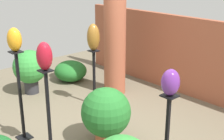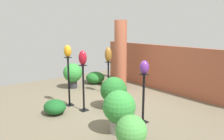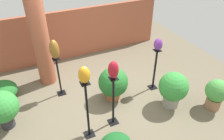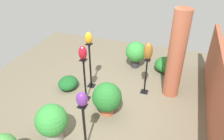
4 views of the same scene
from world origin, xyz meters
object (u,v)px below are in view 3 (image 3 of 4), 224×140
Objects in this scene: pedestal_violet at (155,71)px; potted_plant_back_center at (2,108)px; pedestal_bronze at (59,78)px; art_vase_ruby at (113,70)px; potted_plant_front_right at (216,93)px; potted_plant_walkway_edge at (173,88)px; pedestal_amber at (88,113)px; pedestal_ruby at (113,103)px; art_vase_violet at (158,45)px; art_vase_amber at (84,75)px; art_vase_bronze at (54,49)px; brick_pillar at (41,42)px; potted_plant_front_left at (113,83)px.

potted_plant_back_center is at bearing 176.97° from pedestal_violet.
pedestal_bronze is 1.85m from art_vase_ruby.
potted_plant_front_right is 0.86× the size of potted_plant_walkway_edge.
pedestal_violet reaches higher than pedestal_bronze.
pedestal_amber reaches higher than potted_plant_back_center.
potted_plant_front_right is (2.30, -0.55, -0.11)m from pedestal_ruby.
pedestal_amber is 1.77× the size of potted_plant_front_right.
pedestal_violet is 3.78× the size of art_vase_violet.
potted_plant_back_center is at bearing 165.51° from potted_plant_walkway_edge.
pedestal_amber reaches higher than pedestal_violet.
art_vase_ruby is at bearing -155.65° from art_vase_violet.
art_vase_amber is 2.01m from potted_plant_back_center.
pedestal_ruby is 1.58× the size of potted_plant_front_right.
pedestal_bronze is 2.20× the size of art_vase_bronze.
art_vase_violet is at bearing -3.03° from potted_plant_back_center.
potted_plant_back_center is at bearing 157.85° from pedestal_ruby.
pedestal_violet is 1.27× the size of potted_plant_back_center.
art_vase_violet is (1.45, 0.65, 0.72)m from pedestal_ruby.
art_vase_amber is (-2.03, -0.75, 0.23)m from art_vase_violet.
pedestal_ruby reaches higher than pedestal_bronze.
potted_plant_back_center is 4.57m from potted_plant_front_right.
art_vase_bronze reaches higher than potted_plant_walkway_edge.
art_vase_violet is (2.03, 0.75, 0.65)m from pedestal_amber.
potted_plant_back_center is (-1.10, -1.25, -0.65)m from brick_pillar.
potted_plant_front_right is (2.30, -0.55, -0.94)m from art_vase_ruby.
potted_plant_front_left is at bearing 64.91° from art_vase_ruby.
art_vase_ruby is 0.48× the size of potted_plant_front_right.
pedestal_amber is 1.66m from art_vase_bronze.
art_vase_ruby reaches higher than art_vase_violet.
pedestal_amber is 3.66× the size of art_vase_ruby.
art_vase_bronze is at bearing 24.18° from potted_plant_back_center.
potted_plant_back_center is at bearing 147.61° from art_vase_amber.
potted_plant_walkway_edge is at bearing -88.83° from pedestal_violet.
art_vase_amber is at bearing -170.30° from pedestal_ruby.
art_vase_bronze is 1.45× the size of art_vase_amber.
art_vase_amber reaches higher than pedestal_bronze.
brick_pillar reaches higher than potted_plant_walkway_edge.
art_vase_bronze is 1.55m from art_vase_amber.
pedestal_violet is 3.06× the size of art_vase_ruby.
pedestal_ruby is 1.46m from potted_plant_walkway_edge.
pedestal_bronze is 3.65m from potted_plant_front_right.
art_vase_violet is at bearing -3.17° from potted_plant_front_left.
pedestal_ruby reaches higher than potted_plant_back_center.
potted_plant_back_center reaches higher than potted_plant_front_right.
potted_plant_walkway_edge is (0.01, -0.72, -0.01)m from pedestal_violet.
pedestal_violet is at bearing -30.81° from brick_pillar.
art_vase_violet is 1.69m from potted_plant_front_right.
art_vase_amber is at bearing -179.18° from potted_plant_walkway_edge.
art_vase_bronze reaches higher than pedestal_amber.
art_vase_ruby is at bearing -65.20° from brick_pillar.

